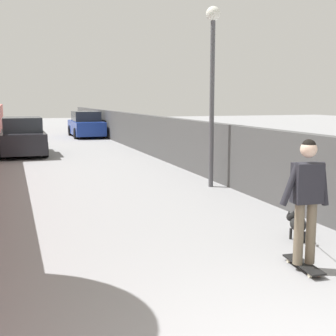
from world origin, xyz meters
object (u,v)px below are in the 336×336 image
(skateboard, at_px, (303,265))
(dog, at_px, (297,224))
(car_near, at_px, (23,137))
(car_far, at_px, (86,125))
(lamp_post, at_px, (212,66))
(person_skateboarder, at_px, (307,192))

(skateboard, relative_size, dog, 0.58)
(car_near, bearing_deg, car_far, -25.21)
(lamp_post, height_order, person_skateboarder, lamp_post)
(person_skateboarder, bearing_deg, dog, -30.41)
(car_near, height_order, car_far, same)
(dog, relative_size, car_far, 0.33)
(car_near, distance_m, car_far, 9.07)
(lamp_post, relative_size, person_skateboarder, 2.71)
(dog, distance_m, car_far, 21.75)
(lamp_post, distance_m, dog, 5.48)
(person_skateboarder, height_order, car_far, person_skateboarder)
(car_far, bearing_deg, car_near, 154.79)
(lamp_post, xyz_separation_m, dog, (-4.67, 0.58, -2.82))
(skateboard, bearing_deg, car_far, -1.60)
(car_far, bearing_deg, skateboard, 178.40)
(person_skateboarder, bearing_deg, car_far, -1.60)
(lamp_post, distance_m, person_skateboarder, 6.27)
(skateboard, relative_size, car_near, 0.20)
(skateboard, xyz_separation_m, car_near, (14.67, 3.22, 0.65))
(lamp_post, xyz_separation_m, car_near, (8.87, 4.46, -2.38))
(skateboard, distance_m, car_near, 15.03)
(person_skateboarder, distance_m, dog, 1.53)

